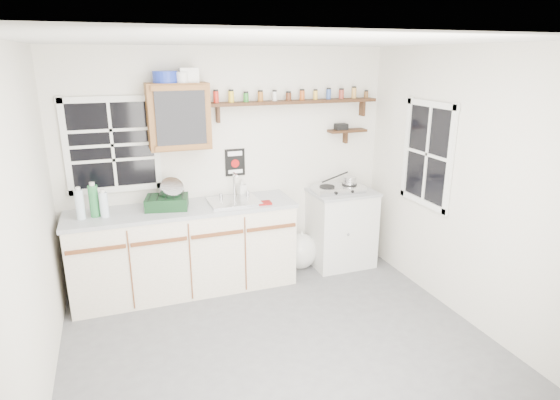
{
  "coord_description": "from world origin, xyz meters",
  "views": [
    {
      "loc": [
        -1.19,
        -3.31,
        2.4
      ],
      "look_at": [
        0.2,
        0.55,
        1.13
      ],
      "focal_mm": 30.0,
      "sensor_mm": 36.0,
      "label": 1
    }
  ],
  "objects_px": {
    "right_cabinet": "(341,228)",
    "upper_cabinet": "(179,116)",
    "hotplate": "(338,189)",
    "main_cabinet": "(186,249)",
    "spice_shelf": "(294,101)",
    "dish_rack": "(168,199)"
  },
  "relations": [
    {
      "from": "spice_shelf",
      "to": "dish_rack",
      "type": "distance_m",
      "value": 1.71
    },
    {
      "from": "spice_shelf",
      "to": "upper_cabinet",
      "type": "bearing_deg",
      "value": -176.87
    },
    {
      "from": "upper_cabinet",
      "to": "spice_shelf",
      "type": "xyz_separation_m",
      "value": [
        1.26,
        0.07,
        0.11
      ]
    },
    {
      "from": "main_cabinet",
      "to": "dish_rack",
      "type": "height_order",
      "value": "dish_rack"
    },
    {
      "from": "right_cabinet",
      "to": "spice_shelf",
      "type": "relative_size",
      "value": 0.48
    },
    {
      "from": "right_cabinet",
      "to": "spice_shelf",
      "type": "bearing_deg",
      "value": 160.76
    },
    {
      "from": "right_cabinet",
      "to": "upper_cabinet",
      "type": "distance_m",
      "value": 2.26
    },
    {
      "from": "hotplate",
      "to": "dish_rack",
      "type": "bearing_deg",
      "value": -178.2
    },
    {
      "from": "main_cabinet",
      "to": "spice_shelf",
      "type": "relative_size",
      "value": 1.21
    },
    {
      "from": "right_cabinet",
      "to": "dish_rack",
      "type": "xyz_separation_m",
      "value": [
        -1.97,
        -0.0,
        0.56
      ]
    },
    {
      "from": "main_cabinet",
      "to": "upper_cabinet",
      "type": "height_order",
      "value": "upper_cabinet"
    },
    {
      "from": "spice_shelf",
      "to": "hotplate",
      "type": "bearing_deg",
      "value": -23.85
    },
    {
      "from": "main_cabinet",
      "to": "hotplate",
      "type": "bearing_deg",
      "value": 0.18
    },
    {
      "from": "upper_cabinet",
      "to": "dish_rack",
      "type": "xyz_separation_m",
      "value": [
        -0.17,
        -0.12,
        -0.81
      ]
    },
    {
      "from": "right_cabinet",
      "to": "upper_cabinet",
      "type": "bearing_deg",
      "value": 176.24
    },
    {
      "from": "spice_shelf",
      "to": "hotplate",
      "type": "xyz_separation_m",
      "value": [
        0.47,
        -0.21,
        -0.98
      ]
    },
    {
      "from": "dish_rack",
      "to": "hotplate",
      "type": "bearing_deg",
      "value": 11.52
    },
    {
      "from": "main_cabinet",
      "to": "hotplate",
      "type": "distance_m",
      "value": 1.83
    },
    {
      "from": "right_cabinet",
      "to": "hotplate",
      "type": "bearing_deg",
      "value": -163.6
    },
    {
      "from": "upper_cabinet",
      "to": "dish_rack",
      "type": "bearing_deg",
      "value": -144.99
    },
    {
      "from": "right_cabinet",
      "to": "main_cabinet",
      "type": "bearing_deg",
      "value": -179.21
    },
    {
      "from": "main_cabinet",
      "to": "upper_cabinet",
      "type": "relative_size",
      "value": 3.55
    }
  ]
}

